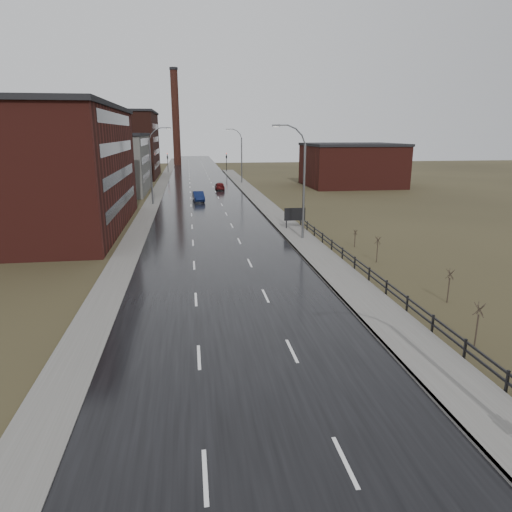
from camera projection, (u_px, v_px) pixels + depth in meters
name	position (u px, v px, depth m)	size (l,w,h in m)	color
road	(206.00, 205.00, 68.22)	(14.00, 300.00, 0.06)	black
sidewalk_right	(303.00, 241.00, 45.53)	(3.20, 180.00, 0.18)	#595651
curb_right	(288.00, 242.00, 45.32)	(0.16, 180.00, 0.18)	slate
sidewalk_left	(151.00, 206.00, 67.07)	(2.40, 260.00, 0.12)	#595651
warehouse_near	(15.00, 169.00, 49.21)	(22.44, 28.56, 13.50)	#471914
warehouse_mid	(101.00, 163.00, 81.54)	(16.32, 20.40, 10.50)	slate
warehouse_far	(101.00, 145.00, 108.84)	(26.52, 24.48, 15.50)	#331611
building_right	(352.00, 165.00, 92.35)	(18.36, 16.32, 8.50)	#471914
smokestack	(176.00, 117.00, 149.29)	(2.70, 2.70, 30.70)	#331611
streetlight_right_mid	(301.00, 182.00, 44.97)	(3.36, 0.28, 11.35)	slate
streetlight_left	(153.00, 166.00, 67.54)	(3.36, 0.28, 11.35)	slate
streetlight_right_far	(240.00, 156.00, 96.54)	(3.36, 0.28, 11.35)	slate
guardrail	(391.00, 289.00, 29.67)	(0.10, 53.05, 1.10)	black
shrub_c	(477.00, 324.00, 22.98)	(0.56, 0.59, 2.35)	#382D23
shrub_d	(449.00, 285.00, 29.00)	(0.53, 0.56, 2.24)	#382D23
shrub_e	(377.00, 249.00, 38.07)	(0.53, 0.56, 2.23)	#382D23
shrub_f	(355.00, 238.00, 43.29)	(0.41, 0.43, 1.70)	#382D23
billboard	(295.00, 215.00, 50.90)	(2.39, 0.17, 2.47)	black
traffic_light_left	(167.00, 155.00, 123.21)	(0.58, 2.73, 5.30)	black
traffic_light_right	(226.00, 155.00, 125.44)	(0.58, 2.73, 5.30)	black
car_near	(198.00, 197.00, 72.12)	(1.62, 4.65, 1.53)	#0C163C
car_far	(220.00, 186.00, 86.62)	(1.72, 4.29, 1.46)	#4E0D0D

